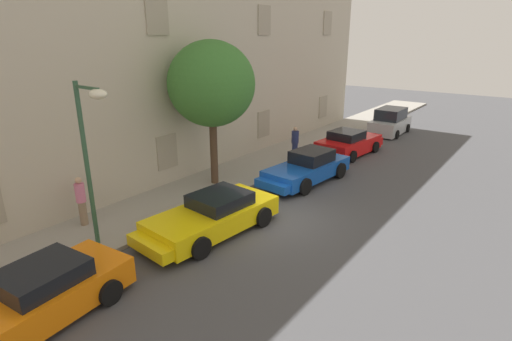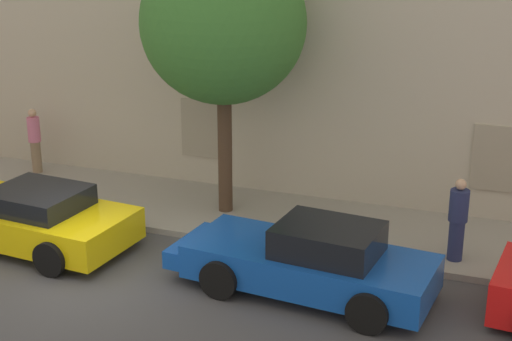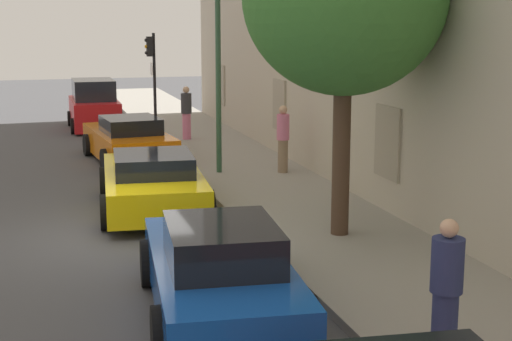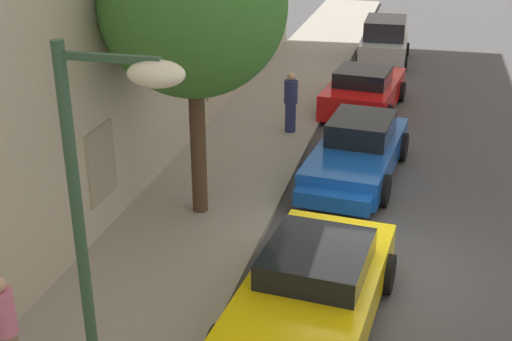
{
  "view_description": "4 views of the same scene",
  "coord_description": "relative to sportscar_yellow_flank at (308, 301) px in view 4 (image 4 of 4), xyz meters",
  "views": [
    {
      "loc": [
        -11.07,
        -7.61,
        6.44
      ],
      "look_at": [
        2.3,
        2.43,
        0.75
      ],
      "focal_mm": 28.0,
      "sensor_mm": 36.0,
      "label": 1
    },
    {
      "loc": [
        7.81,
        -11.39,
        6.72
      ],
      "look_at": [
        2.56,
        2.67,
        1.69
      ],
      "focal_mm": 53.32,
      "sensor_mm": 36.0,
      "label": 2
    },
    {
      "loc": [
        14.25,
        -1.42,
        4.12
      ],
      "look_at": [
        -0.53,
        2.89,
        1.06
      ],
      "focal_mm": 54.14,
      "sensor_mm": 36.0,
      "label": 3
    },
    {
      "loc": [
        -11.1,
        -0.39,
        6.71
      ],
      "look_at": [
        0.73,
        2.6,
        1.45
      ],
      "focal_mm": 47.34,
      "sensor_mm": 36.0,
      "label": 4
    }
  ],
  "objects": [
    {
      "name": "ground_plane",
      "position": [
        2.21,
        -1.01,
        -0.6
      ],
      "size": [
        80.0,
        80.0,
        0.0
      ],
      "primitive_type": "plane",
      "color": "#444447"
    },
    {
      "name": "sidewalk",
      "position": [
        2.21,
        2.99,
        -0.53
      ],
      "size": [
        60.0,
        3.16,
        0.14
      ],
      "primitive_type": "cube",
      "color": "gray",
      "rests_on": "ground"
    },
    {
      "name": "sportscar_yellow_flank",
      "position": [
        0.0,
        0.0,
        0.0
      ],
      "size": [
        5.22,
        2.55,
        1.31
      ],
      "color": "yellow",
      "rests_on": "ground"
    },
    {
      "name": "sportscar_white_middle",
      "position": [
        6.34,
        -0.05,
        0.03
      ],
      "size": [
        5.14,
        2.37,
        1.42
      ],
      "color": "#144CB2",
      "rests_on": "ground"
    },
    {
      "name": "sportscar_tail_end",
      "position": [
        11.99,
        0.3,
        -0.0
      ],
      "size": [
        4.68,
        2.52,
        1.39
      ],
      "color": "red",
      "rests_on": "ground"
    },
    {
      "name": "hatchback_distant",
      "position": [
        18.15,
        0.16,
        0.18
      ],
      "size": [
        3.95,
        1.99,
        1.74
      ],
      "color": "#B2B7BC",
      "rests_on": "ground"
    },
    {
      "name": "tree_near_kerb",
      "position": [
        3.51,
        2.98,
        3.89
      ],
      "size": [
        3.65,
        3.65,
        6.15
      ],
      "color": "#473323",
      "rests_on": "sidewalk"
    },
    {
      "name": "street_lamp",
      "position": [
        -2.84,
        1.74,
        3.11
      ],
      "size": [
        0.44,
        1.42,
        5.1
      ],
      "color": "#2D5138",
      "rests_on": "sidewalk"
    },
    {
      "name": "pedestrian_strolling",
      "position": [
        -2.35,
        3.78,
        0.44
      ],
      "size": [
        0.45,
        0.45,
        1.75
      ],
      "color": "#8C7259",
      "rests_on": "sidewalk"
    },
    {
      "name": "pedestrian_bystander",
      "position": [
        8.88,
        2.09,
        0.41
      ],
      "size": [
        0.53,
        0.53,
        1.72
      ],
      "color": "navy",
      "rests_on": "sidewalk"
    }
  ]
}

